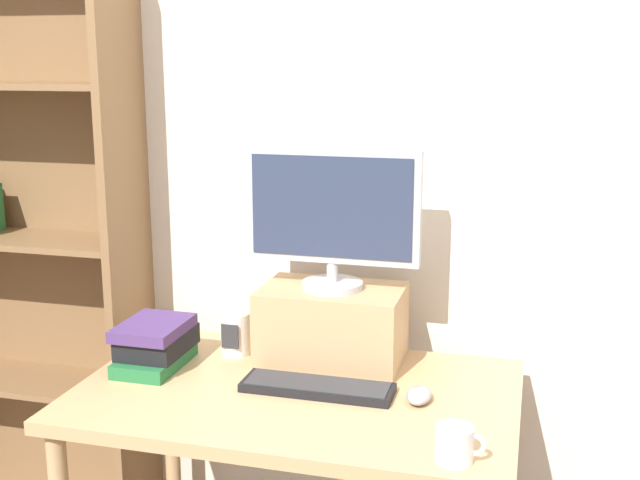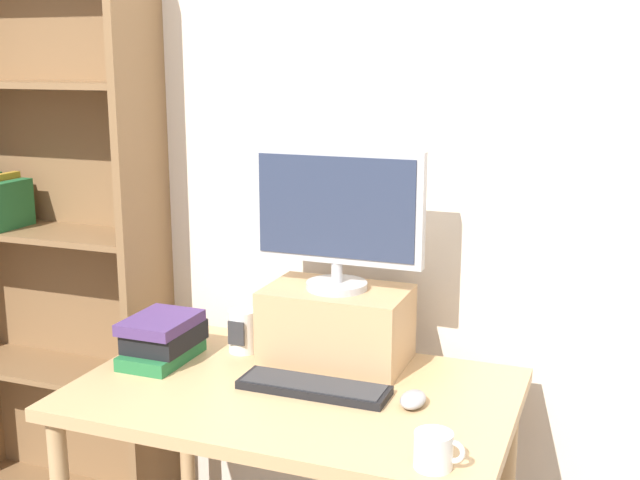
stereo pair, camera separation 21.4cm
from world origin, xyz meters
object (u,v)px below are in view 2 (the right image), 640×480
at_px(computer_mouse, 413,400).
at_px(desk_speaker, 243,331).
at_px(riser_box, 337,325).
at_px(keyboard, 314,387).
at_px(bookshelf_unit, 45,229).
at_px(desk, 294,416).
at_px(computer_monitor, 337,214).
at_px(book_stack, 163,338).
at_px(coffee_mug, 434,450).

relative_size(computer_mouse, desk_speaker, 0.80).
relative_size(riser_box, computer_mouse, 3.92).
bearing_deg(keyboard, desk_speaker, 146.81).
bearing_deg(desk_speaker, bookshelf_unit, 170.20).
relative_size(desk, computer_mouse, 11.26).
distance_m(bookshelf_unit, keyboard, 1.23).
distance_m(computer_monitor, computer_mouse, 0.56).
height_order(desk, bookshelf_unit, bookshelf_unit).
distance_m(desk, computer_mouse, 0.34).
xyz_separation_m(desk, computer_monitor, (0.04, 0.22, 0.52)).
bearing_deg(desk, computer_monitor, 79.72).
bearing_deg(riser_box, book_stack, -160.30).
height_order(book_stack, coffee_mug, book_stack).
xyz_separation_m(desk, coffee_mug, (0.45, -0.29, 0.12)).
distance_m(bookshelf_unit, coffee_mug, 1.68).
relative_size(bookshelf_unit, keyboard, 4.92).
xyz_separation_m(computer_mouse, coffee_mug, (0.12, -0.29, 0.02)).
distance_m(desk, bookshelf_unit, 1.20).
xyz_separation_m(bookshelf_unit, coffee_mug, (1.54, -0.63, -0.25)).
bearing_deg(bookshelf_unit, coffee_mug, -22.33).
bearing_deg(book_stack, computer_mouse, -4.17).
height_order(computer_monitor, book_stack, computer_monitor).
distance_m(computer_monitor, coffee_mug, 0.77).
bearing_deg(coffee_mug, computer_mouse, 113.21).
bearing_deg(riser_box, coffee_mug, -51.29).
bearing_deg(book_stack, riser_box, 19.70).
distance_m(computer_mouse, coffee_mug, 0.31).
height_order(riser_box, keyboard, riser_box).
relative_size(desk, riser_box, 2.87).
relative_size(riser_box, book_stack, 1.59).
xyz_separation_m(book_stack, desk_speaker, (0.19, 0.15, -0.00)).
height_order(computer_mouse, coffee_mug, coffee_mug).
bearing_deg(coffee_mug, desk_speaker, 145.27).
relative_size(book_stack, coffee_mug, 2.28).
bearing_deg(computer_mouse, desk, 179.26).
relative_size(bookshelf_unit, desk_speaker, 15.49).
distance_m(riser_box, desk_speaker, 0.30).
distance_m(bookshelf_unit, computer_mouse, 1.48).
xyz_separation_m(computer_mouse, desk_speaker, (-0.58, 0.20, 0.05)).
bearing_deg(keyboard, computer_monitor, 94.71).
relative_size(riser_box, computer_monitor, 0.81).
xyz_separation_m(desk, desk_speaker, (-0.25, 0.20, 0.15)).
bearing_deg(computer_monitor, desk_speaker, -175.12).
distance_m(computer_mouse, desk_speaker, 0.62).
distance_m(bookshelf_unit, desk_speaker, 0.87).
bearing_deg(computer_monitor, computer_mouse, -38.09).
xyz_separation_m(computer_monitor, keyboard, (0.02, -0.23, -0.43)).
bearing_deg(riser_box, computer_mouse, -38.27).
xyz_separation_m(riser_box, coffee_mug, (0.41, -0.51, -0.07)).
xyz_separation_m(computer_mouse, book_stack, (-0.77, 0.06, 0.05)).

